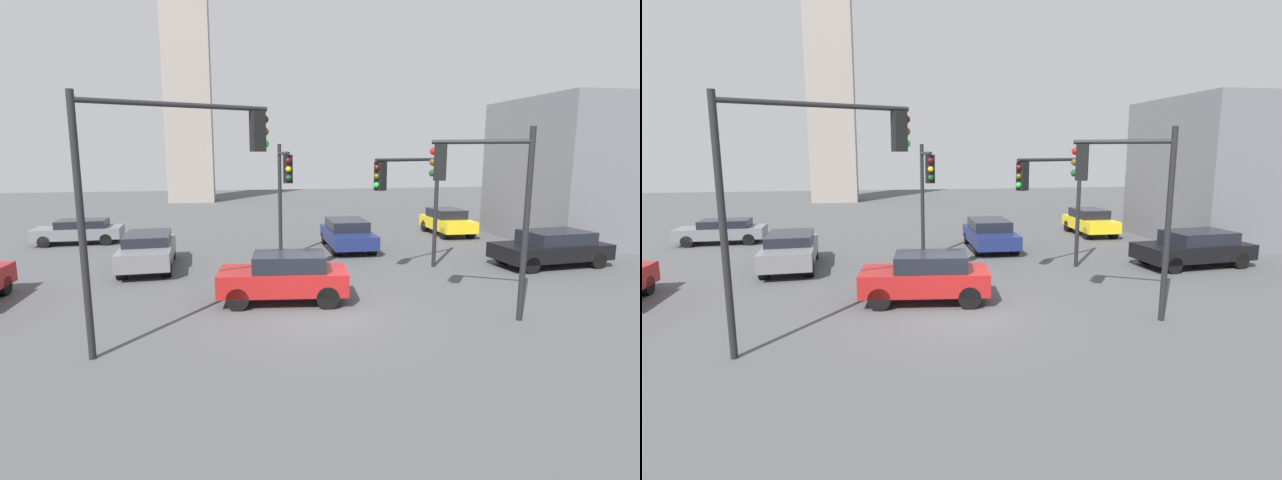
# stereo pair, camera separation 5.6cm
# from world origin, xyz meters

# --- Properties ---
(ground_plane) EXTENTS (96.95, 96.95, 0.00)m
(ground_plane) POSITION_xyz_m (0.00, 0.00, 0.00)
(ground_plane) COLOR #4C4C4F
(traffic_light_0) EXTENTS (3.24, 2.10, 4.62)m
(traffic_light_0) POSITION_xyz_m (4.07, 4.01, 3.29)
(traffic_light_0) COLOR black
(traffic_light_0) RESTS_ON ground_plane
(traffic_light_1) EXTENTS (4.25, 1.76, 5.86)m
(traffic_light_1) POSITION_xyz_m (-3.76, -1.48, 4.24)
(traffic_light_1) COLOR black
(traffic_light_1) RESTS_ON ground_plane
(traffic_light_2) EXTENTS (2.38, 1.42, 5.26)m
(traffic_light_2) POSITION_xyz_m (4.32, -0.98, 3.62)
(traffic_light_2) COLOR black
(traffic_light_2) RESTS_ON ground_plane
(traffic_light_3) EXTENTS (0.32, 3.87, 4.94)m
(traffic_light_3) POSITION_xyz_m (-0.41, 5.83, 3.47)
(traffic_light_3) COLOR black
(traffic_light_3) RESTS_ON ground_plane
(car_0) EXTENTS (1.82, 3.94, 1.45)m
(car_0) POSITION_xyz_m (9.49, 12.23, 0.77)
(car_0) COLOR yellow
(car_0) RESTS_ON ground_plane
(car_1) EXTENTS (4.08, 2.17, 1.54)m
(car_1) POSITION_xyz_m (-0.89, 1.27, 0.81)
(car_1) COLOR maroon
(car_1) RESTS_ON ground_plane
(car_2) EXTENTS (4.25, 2.02, 1.23)m
(car_2) POSITION_xyz_m (-10.12, 12.94, 0.66)
(car_2) COLOR slate
(car_2) RESTS_ON ground_plane
(car_3) EXTENTS (4.76, 2.41, 1.45)m
(car_3) POSITION_xyz_m (10.35, 4.22, 0.77)
(car_3) COLOR black
(car_3) RESTS_ON ground_plane
(car_5) EXTENTS (2.12, 4.53, 1.41)m
(car_5) POSITION_xyz_m (2.99, 9.22, 0.74)
(car_5) COLOR navy
(car_5) RESTS_ON ground_plane
(car_6) EXTENTS (2.21, 4.79, 1.39)m
(car_6) POSITION_xyz_m (-5.80, 6.73, 0.76)
(car_6) COLOR slate
(car_6) RESTS_ON ground_plane
(building_flank) EXTENTS (13.04, 7.68, 7.28)m
(building_flank) POSITION_xyz_m (18.60, 9.47, 3.64)
(building_flank) COLOR slate
(building_flank) RESTS_ON ground_plane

